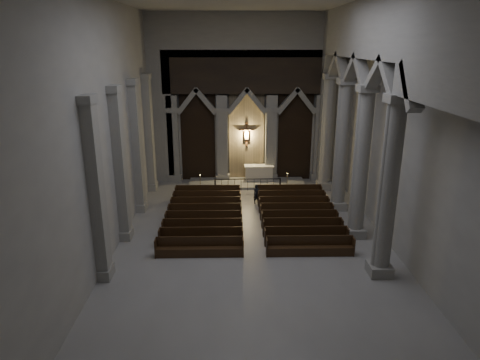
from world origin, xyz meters
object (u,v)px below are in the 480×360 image
Objects in this scene: altar_rail at (248,183)px; candle_stand_right at (287,186)px; candle_stand_left at (200,187)px; pews at (251,218)px; altar at (259,172)px; worshipper at (257,194)px.

candle_stand_right is (2.77, -0.10, -0.25)m from altar_rail.
candle_stand_left is 0.13× the size of pews.
candle_stand_left reaches higher than pews.
altar is 0.22× the size of pews.
candle_stand_right is at bearing -2.17° from altar_rail.
candle_stand_left reaches higher than altar_rail.
worshipper is (0.50, -2.47, 0.02)m from altar_rail.
candle_stand_right is 0.14× the size of pews.
candle_stand_right is 6.22m from pews.
altar_rail is at bearing 0.90° from candle_stand_left.
candle_stand_left is at bearing -179.10° from altar_rail.
candle_stand_left is (-3.32, -0.05, -0.27)m from altar_rail.
altar is 2.32m from altar_rail.
pews is at bearing -121.33° from worshipper.
altar is 1.78× the size of candle_stand_left.
altar is at bearing 129.58° from candle_stand_right.
altar is 1.64× the size of candle_stand_right.
worshipper reaches higher than candle_stand_left.
candle_stand_left is 0.97× the size of worshipper.
pews is 7.71× the size of worshipper.
altar_rail is 3.70× the size of worshipper.
altar is 4.78m from candle_stand_left.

